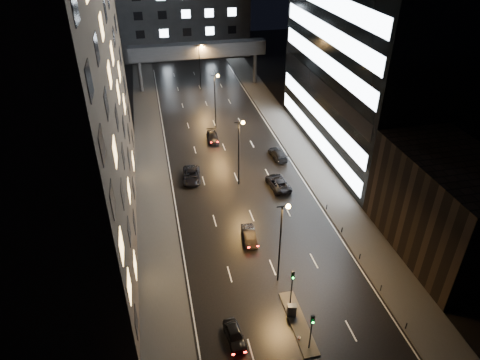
% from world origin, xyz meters
% --- Properties ---
extents(ground, '(160.00, 160.00, 0.00)m').
position_xyz_m(ground, '(0.00, 40.00, 0.00)').
color(ground, black).
rests_on(ground, ground).
extents(sidewalk_left, '(5.00, 110.00, 0.15)m').
position_xyz_m(sidewalk_left, '(-12.50, 35.00, 0.07)').
color(sidewalk_left, '#383533').
rests_on(sidewalk_left, ground).
extents(sidewalk_right, '(5.00, 110.00, 0.15)m').
position_xyz_m(sidewalk_right, '(12.50, 35.00, 0.07)').
color(sidewalk_right, '#383533').
rests_on(sidewalk_right, ground).
extents(building_left, '(15.00, 48.00, 40.00)m').
position_xyz_m(building_left, '(-22.50, 24.00, 20.00)').
color(building_left, '#2D2319').
rests_on(building_left, ground).
extents(building_right_low, '(10.00, 18.00, 12.00)m').
position_xyz_m(building_right_low, '(20.00, 9.00, 6.00)').
color(building_right_low, black).
rests_on(building_right_low, ground).
extents(building_right_glass, '(20.00, 36.00, 45.00)m').
position_xyz_m(building_right_glass, '(25.00, 36.00, 22.50)').
color(building_right_glass, black).
rests_on(building_right_glass, ground).
extents(building_far, '(34.00, 14.00, 25.00)m').
position_xyz_m(building_far, '(0.00, 98.00, 12.50)').
color(building_far, '#333335').
rests_on(building_far, ground).
extents(skybridge, '(30.00, 3.00, 10.00)m').
position_xyz_m(skybridge, '(0.00, 70.00, 8.34)').
color(skybridge, '#333335').
rests_on(skybridge, ground).
extents(median_island, '(1.60, 8.00, 0.15)m').
position_xyz_m(median_island, '(0.30, 2.00, 0.07)').
color(median_island, '#383533').
rests_on(median_island, ground).
extents(traffic_signal_near, '(0.28, 0.34, 4.40)m').
position_xyz_m(traffic_signal_near, '(0.30, 4.49, 3.09)').
color(traffic_signal_near, black).
rests_on(traffic_signal_near, median_island).
extents(traffic_signal_far, '(0.28, 0.34, 4.40)m').
position_xyz_m(traffic_signal_far, '(0.30, -1.01, 3.09)').
color(traffic_signal_far, black).
rests_on(traffic_signal_far, median_island).
extents(bollard_row, '(0.12, 25.12, 0.90)m').
position_xyz_m(bollard_row, '(10.20, 6.50, 0.45)').
color(bollard_row, black).
rests_on(bollard_row, ground).
extents(streetlight_near, '(1.45, 0.50, 10.15)m').
position_xyz_m(streetlight_near, '(0.16, 8.00, 6.50)').
color(streetlight_near, black).
rests_on(streetlight_near, ground).
extents(streetlight_mid_a, '(1.45, 0.50, 10.15)m').
position_xyz_m(streetlight_mid_a, '(0.16, 28.00, 6.50)').
color(streetlight_mid_a, black).
rests_on(streetlight_mid_a, ground).
extents(streetlight_mid_b, '(1.45, 0.50, 10.15)m').
position_xyz_m(streetlight_mid_b, '(0.16, 48.00, 6.50)').
color(streetlight_mid_b, black).
rests_on(streetlight_mid_b, ground).
extents(streetlight_far, '(1.45, 0.50, 10.15)m').
position_xyz_m(streetlight_far, '(0.16, 68.00, 6.50)').
color(streetlight_far, black).
rests_on(streetlight_far, ground).
extents(car_away_a, '(1.93, 3.95, 1.30)m').
position_xyz_m(car_away_a, '(-6.22, 1.51, 0.65)').
color(car_away_a, black).
rests_on(car_away_a, ground).
extents(car_away_b, '(1.78, 4.35, 1.40)m').
position_xyz_m(car_away_b, '(-1.50, 15.21, 0.70)').
color(car_away_b, black).
rests_on(car_away_b, ground).
extents(car_away_c, '(3.11, 5.70, 1.52)m').
position_xyz_m(car_away_c, '(-6.69, 30.70, 0.76)').
color(car_away_c, black).
rests_on(car_away_c, ground).
extents(car_away_d, '(2.16, 4.84, 1.38)m').
position_xyz_m(car_away_d, '(-1.50, 42.83, 0.69)').
color(car_away_d, black).
rests_on(car_away_d, ground).
extents(car_toward_a, '(2.94, 5.63, 1.51)m').
position_xyz_m(car_toward_a, '(5.42, 25.91, 0.76)').
color(car_toward_a, black).
rests_on(car_toward_a, ground).
extents(car_toward_b, '(2.42, 5.20, 1.47)m').
position_xyz_m(car_toward_b, '(7.95, 34.36, 0.73)').
color(car_toward_b, black).
rests_on(car_toward_b, ground).
extents(utility_cabinet, '(0.99, 0.76, 1.36)m').
position_xyz_m(utility_cabinet, '(-0.10, 2.99, 0.83)').
color(utility_cabinet, '#4E4E50').
rests_on(utility_cabinet, median_island).
extents(cone_a, '(0.37, 0.37, 0.52)m').
position_xyz_m(cone_a, '(-0.27, 0.13, 0.26)').
color(cone_a, '#FF430D').
rests_on(cone_a, ground).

